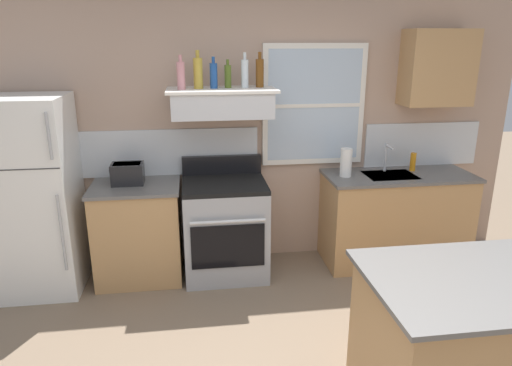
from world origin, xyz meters
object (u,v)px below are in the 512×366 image
(bottle_champagne_gold_foil, at_px, (198,73))
(paper_towel_roll, at_px, (346,163))
(kitchen_island, at_px, (483,347))
(bottle_clear_tall, at_px, (245,73))
(dish_soap_bottle, at_px, (413,162))
(bottle_rose_pink, at_px, (181,75))
(toaster, at_px, (128,173))
(bottle_olive_oil_square, at_px, (228,76))
(bottle_blue_liqueur, at_px, (214,75))
(stove_range, at_px, (225,228))
(bottle_amber_wine, at_px, (260,73))
(refrigerator, at_px, (34,197))

(bottle_champagne_gold_foil, xyz_separation_m, paper_towel_roll, (1.36, -0.07, -0.84))
(paper_towel_roll, distance_m, kitchen_island, 2.09)
(bottle_clear_tall, xyz_separation_m, dish_soap_bottle, (1.67, 0.01, -0.87))
(bottle_rose_pink, bearing_deg, toaster, 177.00)
(bottle_olive_oil_square, height_order, paper_towel_roll, bottle_olive_oil_square)
(bottle_blue_liqueur, relative_size, bottle_clear_tall, 0.89)
(bottle_rose_pink, xyz_separation_m, kitchen_island, (1.69, -2.01, -1.41))
(bottle_olive_oil_square, relative_size, kitchen_island, 0.17)
(stove_range, height_order, bottle_rose_pink, bottle_rose_pink)
(toaster, distance_m, bottle_blue_liqueur, 1.16)
(bottle_clear_tall, distance_m, bottle_amber_wine, 0.14)
(toaster, bearing_deg, kitchen_island, -42.71)
(kitchen_island, bearing_deg, dish_soap_bottle, 75.71)
(bottle_blue_liqueur, xyz_separation_m, bottle_olive_oil_square, (0.13, 0.04, -0.01))
(toaster, height_order, dish_soap_bottle, toaster)
(bottle_clear_tall, bearing_deg, paper_towel_roll, -5.43)
(bottle_amber_wine, bearing_deg, paper_towel_roll, -8.13)
(bottle_champagne_gold_foil, distance_m, paper_towel_roll, 1.60)
(toaster, xyz_separation_m, bottle_olive_oil_square, (0.92, 0.07, 0.84))
(refrigerator, height_order, bottle_champagne_gold_foil, bottle_champagne_gold_foil)
(bottle_blue_liqueur, relative_size, dish_soap_bottle, 1.50)
(bottle_rose_pink, distance_m, kitchen_island, 2.98)
(bottle_amber_wine, bearing_deg, bottle_champagne_gold_foil, -174.93)
(bottle_olive_oil_square, xyz_separation_m, dish_soap_bottle, (1.82, -0.01, -0.85))
(stove_range, bearing_deg, paper_towel_roll, 1.85)
(bottle_rose_pink, bearing_deg, bottle_clear_tall, 8.08)
(bottle_amber_wine, relative_size, dish_soap_bottle, 1.70)
(paper_towel_roll, bearing_deg, bottle_olive_oil_square, 174.46)
(bottle_clear_tall, bearing_deg, kitchen_island, -61.48)
(bottle_blue_liqueur, distance_m, dish_soap_bottle, 2.13)
(stove_range, distance_m, paper_towel_roll, 1.30)
(paper_towel_roll, bearing_deg, kitchen_island, -84.63)
(stove_range, distance_m, bottle_clear_tall, 1.43)
(bottle_olive_oil_square, height_order, bottle_amber_wine, bottle_amber_wine)
(refrigerator, relative_size, bottle_clear_tall, 5.67)
(refrigerator, relative_size, stove_range, 1.58)
(bottle_rose_pink, relative_size, bottle_champagne_gold_foil, 0.89)
(stove_range, distance_m, bottle_amber_wine, 1.46)
(refrigerator, distance_m, stove_range, 1.70)
(toaster, height_order, bottle_blue_liqueur, bottle_blue_liqueur)
(refrigerator, xyz_separation_m, bottle_clear_tall, (1.86, 0.15, 1.01))
(bottle_rose_pink, relative_size, bottle_amber_wine, 0.94)
(refrigerator, distance_m, bottle_olive_oil_square, 1.98)
(bottle_amber_wine, height_order, paper_towel_roll, bottle_amber_wine)
(bottle_champagne_gold_foil, height_order, dish_soap_bottle, bottle_champagne_gold_foil)
(stove_range, distance_m, bottle_blue_liqueur, 1.40)
(toaster, height_order, bottle_clear_tall, bottle_clear_tall)
(refrigerator, bearing_deg, paper_towel_roll, 1.23)
(bottle_clear_tall, bearing_deg, dish_soap_bottle, 0.34)
(refrigerator, xyz_separation_m, paper_towel_roll, (2.81, 0.06, 0.19))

